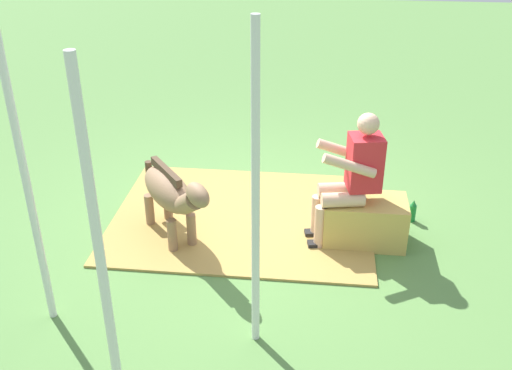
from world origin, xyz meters
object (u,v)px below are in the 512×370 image
object	(u,v)px
person_seated	(352,174)
tent_pole_mid	(101,266)
pony_standing	(171,193)
soda_bottle	(413,211)
hay_bale	(364,221)
tent_pole_right	(26,181)
tent_pole_left	(256,198)

from	to	relation	value
person_seated	tent_pole_mid	world-z (taller)	tent_pole_mid
pony_standing	tent_pole_mid	size ratio (longest dim) A/B	0.46
person_seated	pony_standing	size ratio (longest dim) A/B	1.16
pony_standing	soda_bottle	xyz separation A→B (m)	(-2.36, -0.61, -0.40)
hay_bale	tent_pole_mid	bearing A→B (deg)	54.68
soda_bottle	person_seated	bearing A→B (deg)	33.28
tent_pole_mid	pony_standing	bearing A→B (deg)	-85.63
hay_bale	person_seated	world-z (taller)	person_seated
person_seated	soda_bottle	distance (m)	1.02
pony_standing	tent_pole_right	distance (m)	1.60
tent_pole_left	tent_pole_mid	xyz separation A→B (m)	(0.78, 0.88, 0.00)
soda_bottle	tent_pole_mid	bearing A→B (deg)	51.81
person_seated	soda_bottle	size ratio (longest dim) A/B	5.46
hay_bale	tent_pole_right	world-z (taller)	tent_pole_right
person_seated	tent_pole_mid	xyz separation A→B (m)	(1.52, 2.35, 0.52)
hay_bale	tent_pole_left	size ratio (longest dim) A/B	0.32
soda_bottle	tent_pole_left	world-z (taller)	tent_pole_left
hay_bale	pony_standing	xyz separation A→B (m)	(1.84, 0.19, 0.30)
tent_pole_mid	hay_bale	bearing A→B (deg)	-125.32
person_seated	tent_pole_left	bearing A→B (deg)	63.45
person_seated	soda_bottle	bearing A→B (deg)	-146.72
pony_standing	soda_bottle	world-z (taller)	pony_standing
tent_pole_left	tent_pole_right	distance (m)	1.68
soda_bottle	tent_pole_right	xyz separation A→B (m)	(3.09, 1.84, 1.13)
tent_pole_right	tent_pole_mid	distance (m)	1.31
tent_pole_left	tent_pole_mid	bearing A→B (deg)	48.33
tent_pole_right	tent_pole_left	bearing A→B (deg)	177.48
soda_bottle	tent_pole_left	xyz separation A→B (m)	(1.41, 1.91, 1.13)
hay_bale	tent_pole_left	world-z (taller)	tent_pole_left
pony_standing	tent_pole_right	bearing A→B (deg)	59.33
soda_bottle	tent_pole_mid	size ratio (longest dim) A/B	0.10
pony_standing	hay_bale	bearing A→B (deg)	-174.25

